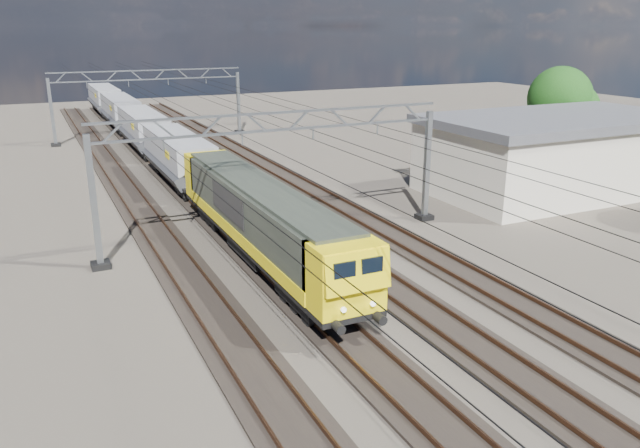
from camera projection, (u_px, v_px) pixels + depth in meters
name	position (u px, v px, depth m)	size (l,w,h in m)	color
ground	(311.00, 265.00, 31.03)	(160.00, 160.00, 0.00)	#2A261F
track_outer_west	(192.00, 284.00, 28.57)	(2.60, 140.00, 0.30)	black
track_loco	(273.00, 270.00, 30.20)	(2.60, 140.00, 0.30)	black
track_inner_east	(346.00, 257.00, 31.82)	(2.60, 140.00, 0.30)	black
track_outer_east	(412.00, 246.00, 33.45)	(2.60, 140.00, 0.30)	black
catenary_gantry_mid	(279.00, 172.00, 33.30)	(19.90, 0.90, 7.11)	gray
catenary_gantry_far	(150.00, 102.00, 64.32)	(19.90, 0.90, 7.11)	gray
overhead_wires	(253.00, 127.00, 36.18)	(12.03, 140.00, 0.53)	black
locomotive	(260.00, 216.00, 30.92)	(2.76, 21.10, 3.62)	black
hopper_wagon_lead	(178.00, 155.00, 46.20)	(3.38, 13.00, 3.25)	black
hopper_wagon_mid	(143.00, 128.00, 58.44)	(3.38, 13.00, 3.25)	black
hopper_wagon_third	(120.00, 110.00, 70.68)	(3.38, 13.00, 3.25)	black
hopper_wagon_fourth	(104.00, 98.00, 82.91)	(3.38, 13.00, 3.25)	black
industrial_shed	(557.00, 153.00, 44.33)	(18.60, 10.60, 5.40)	beige
tree_far	(564.00, 101.00, 53.68)	(5.84, 5.44, 8.13)	#382A19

